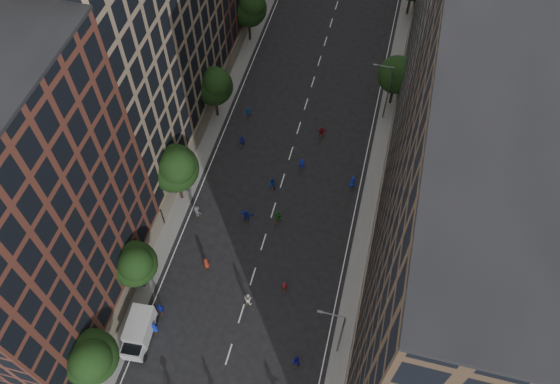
% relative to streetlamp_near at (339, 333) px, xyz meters
% --- Properties ---
extents(ground, '(240.00, 240.00, 0.00)m').
position_rel_streetlamp_near_xyz_m(ground, '(-10.37, 28.00, -5.17)').
color(ground, black).
rests_on(ground, ground).
extents(sidewalk_left, '(4.00, 105.00, 0.15)m').
position_rel_streetlamp_near_xyz_m(sidewalk_left, '(-22.37, 35.50, -5.09)').
color(sidewalk_left, slate).
rests_on(sidewalk_left, ground).
extents(sidewalk_right, '(4.00, 105.00, 0.15)m').
position_rel_streetlamp_near_xyz_m(sidewalk_right, '(1.63, 35.50, -5.09)').
color(sidewalk_right, slate).
rests_on(sidewalk_right, ground).
extents(bldg_left_a, '(14.00, 22.00, 30.00)m').
position_rel_streetlamp_near_xyz_m(bldg_left_a, '(-29.37, -1.00, 9.83)').
color(bldg_left_a, '#582C21').
rests_on(bldg_left_a, ground).
extents(bldg_left_b, '(14.00, 26.00, 34.00)m').
position_rel_streetlamp_near_xyz_m(bldg_left_b, '(-29.37, 23.00, 11.83)').
color(bldg_left_b, '#8E765D').
rests_on(bldg_left_b, ground).
extents(bldg_right_a, '(14.00, 30.00, 36.00)m').
position_rel_streetlamp_near_xyz_m(bldg_right_a, '(8.63, 3.00, 12.83)').
color(bldg_right_a, '#4A3727').
rests_on(bldg_right_a, ground).
extents(bldg_right_b, '(14.00, 28.00, 33.00)m').
position_rel_streetlamp_near_xyz_m(bldg_right_b, '(8.63, 32.00, 11.33)').
color(bldg_right_b, '#6F675B').
rests_on(bldg_right_b, ground).
extents(tree_left_0, '(5.20, 5.20, 8.83)m').
position_rel_streetlamp_near_xyz_m(tree_left_0, '(-21.38, -8.15, 0.79)').
color(tree_left_0, black).
rests_on(tree_left_0, ground).
extents(tree_left_1, '(4.80, 4.80, 8.21)m').
position_rel_streetlamp_near_xyz_m(tree_left_1, '(-21.39, 1.86, 0.38)').
color(tree_left_1, black).
rests_on(tree_left_1, ground).
extents(tree_left_2, '(5.60, 5.60, 9.45)m').
position_rel_streetlamp_near_xyz_m(tree_left_2, '(-21.36, 13.83, 1.19)').
color(tree_left_2, black).
rests_on(tree_left_2, ground).
extents(tree_left_3, '(5.00, 5.00, 8.58)m').
position_rel_streetlamp_near_xyz_m(tree_left_3, '(-21.38, 27.85, 0.65)').
color(tree_left_3, black).
rests_on(tree_left_3, ground).
extents(tree_left_4, '(5.40, 5.40, 9.08)m').
position_rel_streetlamp_near_xyz_m(tree_left_4, '(-21.37, 43.84, 0.93)').
color(tree_left_4, black).
rests_on(tree_left_4, ground).
extents(tree_right_a, '(5.00, 5.00, 8.39)m').
position_rel_streetlamp_near_xyz_m(tree_right_a, '(1.02, 35.85, 0.46)').
color(tree_right_a, black).
rests_on(tree_right_a, ground).
extents(streetlamp_near, '(2.64, 0.22, 9.06)m').
position_rel_streetlamp_near_xyz_m(streetlamp_near, '(0.00, 0.00, 0.00)').
color(streetlamp_near, '#595B60').
rests_on(streetlamp_near, ground).
extents(streetlamp_far, '(2.64, 0.22, 9.06)m').
position_rel_streetlamp_near_xyz_m(streetlamp_far, '(0.00, 33.00, 0.00)').
color(streetlamp_far, '#595B60').
rests_on(streetlamp_far, ground).
extents(cargo_van, '(2.82, 5.32, 2.74)m').
position_rel_streetlamp_near_xyz_m(cargo_van, '(-19.68, -3.47, -3.72)').
color(cargo_van, silver).
rests_on(cargo_van, ground).
extents(skater_0, '(0.90, 0.71, 1.62)m').
position_rel_streetlamp_near_xyz_m(skater_0, '(-18.46, -2.49, -4.36)').
color(skater_0, '#122294').
rests_on(skater_0, ground).
extents(skater_2, '(0.91, 0.72, 1.81)m').
position_rel_streetlamp_near_xyz_m(skater_2, '(-3.55, -2.25, -4.26)').
color(skater_2, '#1513A0').
rests_on(skater_2, ground).
extents(skater_4, '(1.11, 0.67, 1.76)m').
position_rel_streetlamp_near_xyz_m(skater_4, '(-18.61, -0.38, -4.29)').
color(skater_4, '#121E98').
rests_on(skater_4, ground).
extents(skater_6, '(0.89, 0.67, 1.65)m').
position_rel_streetlamp_near_xyz_m(skater_6, '(-15.66, 5.86, -4.34)').
color(skater_6, maroon).
rests_on(skater_6, ground).
extents(skater_7, '(0.60, 0.39, 1.64)m').
position_rel_streetlamp_near_xyz_m(skater_7, '(-6.59, 5.32, -4.35)').
color(skater_7, maroon).
rests_on(skater_7, ground).
extents(skater_8, '(1.09, 0.96, 1.88)m').
position_rel_streetlamp_near_xyz_m(skater_8, '(-9.99, 2.90, -4.23)').
color(skater_8, silver).
rests_on(skater_8, ground).
extents(skater_9, '(1.32, 0.96, 1.83)m').
position_rel_streetlamp_near_xyz_m(skater_9, '(-18.87, 12.04, -4.25)').
color(skater_9, '#49494F').
rests_on(skater_9, ground).
extents(skater_10, '(1.16, 0.68, 1.85)m').
position_rel_streetlamp_near_xyz_m(skater_10, '(-9.48, 13.65, -4.24)').
color(skater_10, '#227122').
rests_on(skater_10, ground).
extents(skater_11, '(1.72, 0.65, 1.82)m').
position_rel_streetlamp_near_xyz_m(skater_11, '(-13.08, 12.94, -4.26)').
color(skater_11, '#1427A9').
rests_on(skater_11, ground).
extents(skater_12, '(1.02, 0.85, 1.78)m').
position_rel_streetlamp_near_xyz_m(skater_12, '(-1.87, 20.77, -4.28)').
color(skater_12, '#172CBE').
rests_on(skater_12, ground).
extents(skater_13, '(0.66, 0.47, 1.72)m').
position_rel_streetlamp_near_xyz_m(skater_13, '(-16.81, 23.78, -4.31)').
color(skater_13, '#111391').
rests_on(skater_13, ground).
extents(skater_14, '(0.99, 0.80, 1.91)m').
position_rel_streetlamp_near_xyz_m(skater_14, '(-11.32, 18.11, -4.21)').
color(skater_14, '#122F96').
rests_on(skater_14, ground).
extents(skater_15, '(1.20, 0.86, 1.69)m').
position_rel_streetlamp_near_xyz_m(skater_15, '(-8.50, 21.93, -4.32)').
color(skater_15, '#13219B').
rests_on(skater_15, ground).
extents(skater_16, '(1.12, 0.70, 1.78)m').
position_rel_streetlamp_near_xyz_m(skater_16, '(-17.33, 28.64, -4.28)').
color(skater_16, blue).
rests_on(skater_16, ground).
extents(skater_17, '(1.46, 0.58, 1.53)m').
position_rel_streetlamp_near_xyz_m(skater_17, '(-7.17, 27.89, -4.40)').
color(skater_17, maroon).
rests_on(skater_17, ground).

